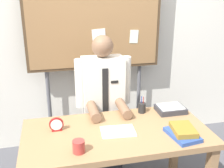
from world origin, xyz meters
TOP-DOWN VIEW (x-y plane):
  - back_wall at (0.00, 1.23)m, footprint 6.40×0.08m
  - desk at (0.00, 0.00)m, footprint 1.52×0.76m
  - person at (0.00, 0.56)m, footprint 0.55×0.56m
  - bulletin_board at (0.00, 1.02)m, footprint 1.48×0.09m
  - book_stack at (0.49, -0.20)m, footprint 0.23×0.30m
  - open_notebook at (0.01, -0.02)m, footprint 0.29×0.21m
  - desk_clock at (-0.48, 0.12)m, footprint 0.12×0.04m
  - coffee_mug at (-0.34, -0.24)m, footprint 0.09×0.09m
  - pen_holder at (0.31, 0.29)m, footprint 0.07×0.07m
  - paper_tray at (0.58, 0.24)m, footprint 0.26×0.20m

SIDE VIEW (x-z plane):
  - desk at x=0.00m, z-range 0.28..1.02m
  - person at x=0.00m, z-range -0.05..1.39m
  - open_notebook at x=0.01m, z-range 0.75..0.76m
  - paper_tray at x=0.58m, z-range 0.75..0.80m
  - book_stack at x=0.49m, z-range 0.74..0.82m
  - coffee_mug at x=-0.34m, z-range 0.75..0.84m
  - pen_holder at x=0.31m, z-range 0.72..0.88m
  - desk_clock at x=-0.48m, z-range 0.74..0.86m
  - back_wall at x=0.00m, z-range 0.00..2.70m
  - bulletin_board at x=0.00m, z-range 0.47..2.64m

